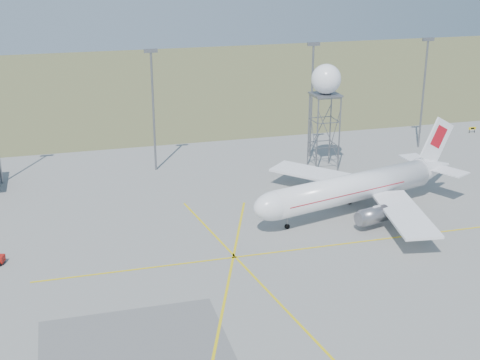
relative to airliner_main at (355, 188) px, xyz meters
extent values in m
cube|color=#626839|center=(-14.66, 100.45, -3.70)|extent=(400.00, 120.00, 0.03)
cylinder|color=slate|center=(-24.66, 26.45, 6.29)|extent=(0.36, 0.36, 20.00)
cube|color=slate|center=(-24.66, 26.45, 16.49)|extent=(2.20, 0.50, 0.60)
cylinder|color=slate|center=(3.34, 26.45, 6.29)|extent=(0.36, 0.36, 20.00)
cube|color=slate|center=(3.34, 26.45, 16.49)|extent=(2.20, 0.50, 0.60)
cylinder|color=slate|center=(25.34, 26.45, 6.29)|extent=(0.36, 0.36, 20.00)
cube|color=slate|center=(25.34, 26.45, 16.49)|extent=(2.20, 0.50, 0.60)
cylinder|color=black|center=(40.34, 32.45, -3.31)|extent=(0.10, 0.10, 0.80)
cylinder|color=black|center=(41.54, 32.45, -3.31)|extent=(0.10, 0.10, 0.80)
cube|color=yellow|center=(40.94, 32.45, -2.76)|extent=(1.60, 0.15, 0.50)
cube|color=black|center=(40.94, 32.37, -2.76)|extent=(0.80, 0.03, 0.30)
cylinder|color=white|center=(-0.59, -0.16, 0.10)|extent=(26.25, 10.70, 4.02)
ellipsoid|color=white|center=(-13.19, -3.57, 0.10)|extent=(7.25, 5.56, 4.02)
cube|color=black|center=(-14.36, -3.89, 0.71)|extent=(2.05, 2.53, 0.98)
cone|color=white|center=(14.92, 4.04, 0.41)|extent=(6.87, 5.45, 4.02)
cube|color=white|center=(14.92, 4.04, 4.62)|extent=(6.29, 1.97, 7.56)
cube|color=red|center=(15.12, 4.09, 5.33)|extent=(3.43, 1.23, 3.87)
cube|color=white|center=(13.60, 7.01, 0.91)|extent=(4.55, 6.17, 0.18)
cube|color=white|center=(15.28, 0.81, 0.91)|extent=(4.55, 6.17, 0.18)
cube|color=white|center=(-1.50, 8.96, -0.90)|extent=(14.20, 15.27, 0.36)
cube|color=white|center=(3.23, -8.49, -0.90)|extent=(7.76, 16.69, 0.36)
cylinder|color=slate|center=(-3.08, 5.20, -1.80)|extent=(4.68, 3.33, 2.31)
cylinder|color=slate|center=(-0.04, -6.04, -1.80)|extent=(4.68, 3.33, 2.31)
cube|color=red|center=(-2.53, -0.68, 0.20)|extent=(20.45, 9.16, 0.12)
cylinder|color=black|center=(-11.25, -3.05, -3.26)|extent=(0.86, 0.86, 0.90)
cube|color=black|center=(1.35, 0.37, -3.26)|extent=(2.54, 6.08, 0.90)
cylinder|color=slate|center=(1.35, 0.37, -2.81)|extent=(0.30, 0.30, 1.81)
cylinder|color=slate|center=(1.11, 17.73, 2.73)|extent=(0.24, 0.24, 12.88)
cylinder|color=slate|center=(5.07, 17.73, 2.73)|extent=(0.24, 0.24, 12.88)
cylinder|color=slate|center=(5.07, 21.69, 2.73)|extent=(0.24, 0.24, 12.88)
cylinder|color=slate|center=(1.11, 21.69, 2.73)|extent=(0.24, 0.24, 12.88)
cube|color=slate|center=(3.09, 19.71, 9.16)|extent=(4.56, 4.56, 0.25)
sphere|color=white|center=(3.09, 19.71, 11.74)|extent=(4.95, 4.95, 4.95)
camera|label=1|loc=(-39.53, -81.46, 33.20)|focal=50.00mm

